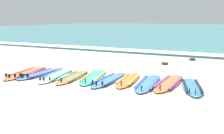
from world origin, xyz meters
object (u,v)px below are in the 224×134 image
(surfboard_2, at_px, (57,75))
(surfboard_3, at_px, (73,77))
(surfboard_8, at_px, (169,83))
(surfboard_9, at_px, (192,87))
(surfboard_7, at_px, (148,83))
(surfboard_0, at_px, (27,73))
(surfboard_5, at_px, (110,80))
(surfboard_6, at_px, (128,80))
(surfboard_4, at_px, (94,77))
(surfboard_1, at_px, (42,73))

(surfboard_2, distance_m, surfboard_3, 0.59)
(surfboard_8, distance_m, surfboard_9, 0.67)
(surfboard_7, relative_size, surfboard_9, 1.10)
(surfboard_0, bearing_deg, surfboard_2, 5.13)
(surfboard_5, bearing_deg, surfboard_2, -172.57)
(surfboard_2, relative_size, surfboard_8, 1.01)
(surfboard_8, height_order, surfboard_9, same)
(surfboard_2, xyz_separation_m, surfboard_6, (2.32, 0.45, -0.00))
(surfboard_2, relative_size, surfboard_6, 1.10)
(surfboard_2, distance_m, surfboard_4, 1.22)
(surfboard_0, height_order, surfboard_5, same)
(surfboard_5, xyz_separation_m, surfboard_7, (1.18, 0.11, -0.00))
(surfboard_0, height_order, surfboard_4, same)
(surfboard_2, bearing_deg, surfboard_9, 6.63)
(surfboard_3, height_order, surfboard_9, same)
(surfboard_2, height_order, surfboard_6, same)
(surfboard_6, bearing_deg, surfboard_8, 8.14)
(surfboard_5, relative_size, surfboard_6, 1.05)
(surfboard_6, bearing_deg, surfboard_2, -168.94)
(surfboard_7, bearing_deg, surfboard_2, -173.38)
(surfboard_5, bearing_deg, surfboard_1, -175.49)
(surfboard_0, xyz_separation_m, surfboard_7, (4.16, 0.45, -0.00))
(surfboard_8, bearing_deg, surfboard_4, -174.05)
(surfboard_8, bearing_deg, surfboard_9, -11.95)
(surfboard_4, bearing_deg, surfboard_9, 2.01)
(surfboard_5, xyz_separation_m, surfboard_9, (2.37, 0.25, 0.00))
(surfboard_9, bearing_deg, surfboard_0, -173.70)
(surfboard_1, distance_m, surfboard_8, 4.22)
(surfboard_8, relative_size, surfboard_9, 1.11)
(surfboard_2, relative_size, surfboard_7, 1.01)
(surfboard_5, height_order, surfboard_8, same)
(surfboard_7, bearing_deg, surfboard_0, -173.80)
(surfboard_1, bearing_deg, surfboard_9, 5.25)
(surfboard_3, relative_size, surfboard_9, 1.06)
(surfboard_7, bearing_deg, surfboard_6, 170.57)
(surfboard_0, distance_m, surfboard_7, 4.18)
(surfboard_3, xyz_separation_m, surfboard_9, (3.59, 0.40, 0.00))
(surfboard_3, bearing_deg, surfboard_8, 10.47)
(surfboard_6, xyz_separation_m, surfboard_9, (1.85, 0.03, 0.00))
(surfboard_2, bearing_deg, surfboard_3, 8.06)
(surfboard_3, relative_size, surfboard_8, 0.96)
(surfboard_7, distance_m, surfboard_8, 0.60)
(surfboard_0, relative_size, surfboard_1, 1.10)
(surfboard_9, bearing_deg, surfboard_5, -173.98)
(surfboard_2, distance_m, surfboard_9, 4.20)
(surfboard_7, bearing_deg, surfboard_9, 6.65)
(surfboard_9, bearing_deg, surfboard_8, 168.05)
(surfboard_4, xyz_separation_m, surfboard_7, (1.81, -0.03, 0.00))
(surfboard_4, bearing_deg, surfboard_0, -168.31)
(surfboard_1, bearing_deg, surfboard_6, 7.89)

